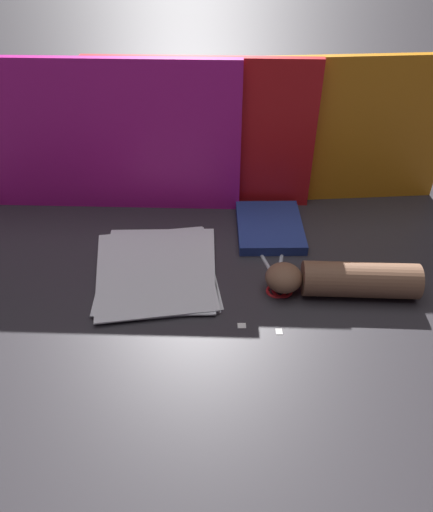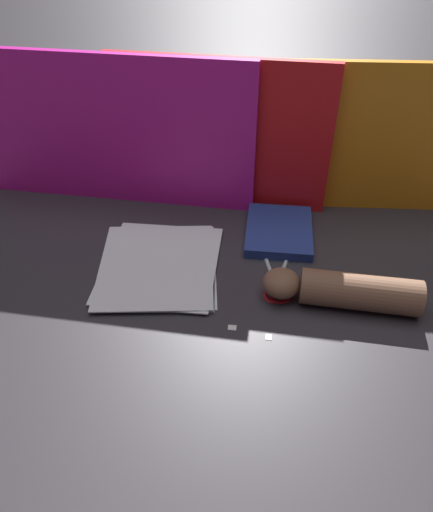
{
  "view_description": "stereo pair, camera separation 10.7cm",
  "coord_description": "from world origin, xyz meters",
  "px_view_note": "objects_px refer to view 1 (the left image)",
  "views": [
    {
      "loc": [
        -0.01,
        -0.8,
        0.72
      ],
      "look_at": [
        0.04,
        0.04,
        0.06
      ],
      "focal_mm": 35.0,
      "sensor_mm": 36.0,
      "label": 1
    },
    {
      "loc": [
        0.1,
        -0.8,
        0.72
      ],
      "look_at": [
        0.04,
        0.04,
        0.06
      ],
      "focal_mm": 35.0,
      "sensor_mm": 36.0,
      "label": 2
    }
  ],
  "objects_px": {
    "book_closed": "(270,227)",
    "scissors": "(277,279)",
    "paper_stack": "(157,269)",
    "hand_forearm": "(344,279)"
  },
  "relations": [
    {
      "from": "paper_stack",
      "to": "hand_forearm",
      "type": "distance_m",
      "value": 0.41
    },
    {
      "from": "book_closed",
      "to": "paper_stack",
      "type": "bearing_deg",
      "value": -152.97
    },
    {
      "from": "hand_forearm",
      "to": "book_closed",
      "type": "bearing_deg",
      "value": 117.15
    },
    {
      "from": "book_closed",
      "to": "scissors",
      "type": "distance_m",
      "value": 0.19
    },
    {
      "from": "book_closed",
      "to": "scissors",
      "type": "height_order",
      "value": "book_closed"
    },
    {
      "from": "scissors",
      "to": "hand_forearm",
      "type": "bearing_deg",
      "value": -19.92
    },
    {
      "from": "paper_stack",
      "to": "book_closed",
      "type": "relative_size",
      "value": 1.56
    },
    {
      "from": "hand_forearm",
      "to": "paper_stack",
      "type": "bearing_deg",
      "value": 166.42
    },
    {
      "from": "paper_stack",
      "to": "book_closed",
      "type": "bearing_deg",
      "value": 27.03
    },
    {
      "from": "paper_stack",
      "to": "scissors",
      "type": "bearing_deg",
      "value": -10.28
    }
  ]
}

